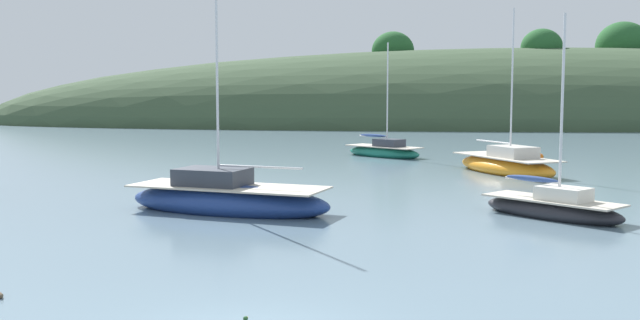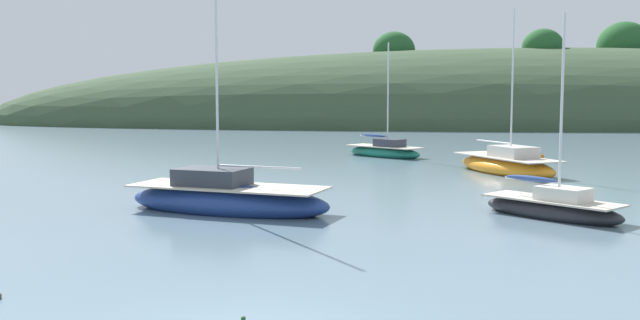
{
  "view_description": "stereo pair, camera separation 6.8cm",
  "coord_description": "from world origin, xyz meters",
  "px_view_note": "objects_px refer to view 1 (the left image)",
  "views": [
    {
      "loc": [
        1.98,
        -11.51,
        4.23
      ],
      "look_at": [
        0.0,
        20.0,
        1.2
      ],
      "focal_mm": 39.84,
      "sensor_mm": 36.0,
      "label": 1
    },
    {
      "loc": [
        2.05,
        -11.5,
        4.23
      ],
      "look_at": [
        0.0,
        20.0,
        1.2
      ],
      "focal_mm": 39.84,
      "sensor_mm": 36.0,
      "label": 2
    }
  ],
  "objects_px": {
    "sailboat_red_portside": "(553,207)",
    "sailboat_blue_center": "(227,199)",
    "mooring_buoy_channel": "(540,157)",
    "sailboat_grey_yawl": "(384,151)",
    "sailboat_yellow_far": "(506,165)"
  },
  "relations": [
    {
      "from": "sailboat_grey_yawl",
      "to": "mooring_buoy_channel",
      "type": "xyz_separation_m",
      "value": [
        9.88,
        -0.86,
        -0.24
      ]
    },
    {
      "from": "sailboat_blue_center",
      "to": "mooring_buoy_channel",
      "type": "xyz_separation_m",
      "value": [
        16.04,
        21.07,
        -0.33
      ]
    },
    {
      "from": "sailboat_red_portside",
      "to": "sailboat_blue_center",
      "type": "bearing_deg",
      "value": 177.6
    },
    {
      "from": "sailboat_blue_center",
      "to": "mooring_buoy_channel",
      "type": "distance_m",
      "value": 26.49
    },
    {
      "from": "mooring_buoy_channel",
      "to": "sailboat_grey_yawl",
      "type": "bearing_deg",
      "value": 175.05
    },
    {
      "from": "sailboat_grey_yawl",
      "to": "mooring_buoy_channel",
      "type": "height_order",
      "value": "sailboat_grey_yawl"
    },
    {
      "from": "sailboat_grey_yawl",
      "to": "sailboat_red_portside",
      "type": "bearing_deg",
      "value": -77.17
    },
    {
      "from": "sailboat_grey_yawl",
      "to": "sailboat_blue_center",
      "type": "bearing_deg",
      "value": -105.69
    },
    {
      "from": "sailboat_yellow_far",
      "to": "mooring_buoy_channel",
      "type": "relative_size",
      "value": 16.22
    },
    {
      "from": "sailboat_grey_yawl",
      "to": "sailboat_blue_center",
      "type": "xyz_separation_m",
      "value": [
        -6.16,
        -21.93,
        0.09
      ]
    },
    {
      "from": "sailboat_grey_yawl",
      "to": "sailboat_blue_center",
      "type": "height_order",
      "value": "sailboat_blue_center"
    },
    {
      "from": "sailboat_grey_yawl",
      "to": "sailboat_yellow_far",
      "type": "bearing_deg",
      "value": -56.3
    },
    {
      "from": "sailboat_yellow_far",
      "to": "sailboat_grey_yawl",
      "type": "relative_size",
      "value": 1.15
    },
    {
      "from": "sailboat_red_portside",
      "to": "sailboat_blue_center",
      "type": "distance_m",
      "value": 11.27
    },
    {
      "from": "sailboat_yellow_far",
      "to": "sailboat_red_portside",
      "type": "height_order",
      "value": "sailboat_yellow_far"
    }
  ]
}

